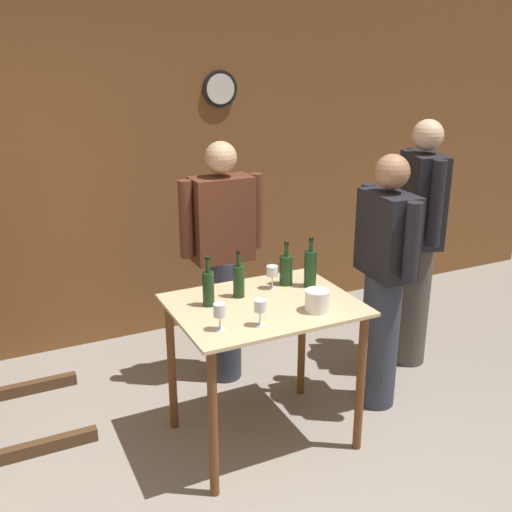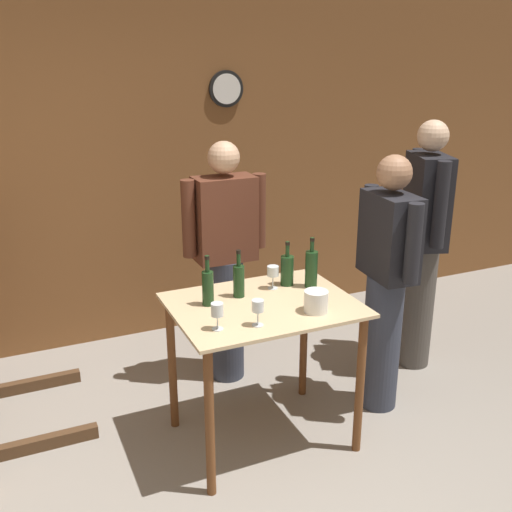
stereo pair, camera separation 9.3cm
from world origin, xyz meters
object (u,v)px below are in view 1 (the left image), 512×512
object	(u,v)px
wine_bottle_far_left	(208,287)
wine_glass_near_right	(272,272)
wine_bottle_left	(239,280)
wine_bottle_right	(310,268)
wine_glass_near_left	(220,311)
person_visitor_with_scarf	(384,279)
ice_bucket	(317,301)
person_host	(223,259)
wine_bottle_center	(286,269)
person_visitor_bearded	(418,240)
wine_glass_near_center	(260,307)

from	to	relation	value
wine_bottle_far_left	wine_glass_near_right	xyz separation A→B (m)	(0.43, 0.07, -0.00)
wine_bottle_left	wine_bottle_right	xyz separation A→B (m)	(0.45, -0.04, 0.01)
wine_glass_near_left	person_visitor_with_scarf	bearing A→B (deg)	10.63
ice_bucket	person_host	distance (m)	1.00
wine_bottle_left	wine_bottle_right	distance (m)	0.45
wine_bottle_center	wine_glass_near_right	distance (m)	0.11
person_host	person_visitor_with_scarf	size ratio (longest dim) A/B	1.02
wine_glass_near_left	person_host	bearing A→B (deg)	66.54
wine_bottle_left	ice_bucket	world-z (taller)	wine_bottle_left
wine_bottle_left	person_visitor_bearded	bearing A→B (deg)	8.75
ice_bucket	wine_bottle_left	bearing A→B (deg)	129.37
wine_bottle_right	wine_bottle_center	bearing A→B (deg)	142.48
wine_bottle_left	wine_glass_near_center	size ratio (longest dim) A/B	1.99
wine_glass_near_right	person_visitor_bearded	distance (m)	1.28
wine_bottle_center	wine_bottle_far_left	bearing A→B (deg)	-170.31
wine_bottle_far_left	wine_bottle_center	bearing A→B (deg)	9.69
person_host	person_visitor_bearded	world-z (taller)	person_visitor_bearded
wine_glass_near_left	person_visitor_bearded	bearing A→B (deg)	18.33
wine_bottle_left	person_visitor_with_scarf	distance (m)	0.95
person_host	person_visitor_with_scarf	xyz separation A→B (m)	(0.77, -0.75, -0.01)
person_visitor_bearded	wine_glass_near_left	bearing A→B (deg)	-161.67
wine_bottle_center	person_visitor_bearded	distance (m)	1.18
ice_bucket	person_visitor_with_scarf	world-z (taller)	person_visitor_with_scarf
ice_bucket	wine_bottle_center	bearing A→B (deg)	85.15
wine_bottle_left	wine_bottle_right	size ratio (longest dim) A/B	0.91
wine_bottle_far_left	ice_bucket	world-z (taller)	wine_bottle_far_left
wine_bottle_far_left	ice_bucket	bearing A→B (deg)	-32.86
wine_bottle_left	wine_glass_near_center	bearing A→B (deg)	-98.47
wine_glass_near_center	person_visitor_with_scarf	bearing A→B (deg)	15.04
wine_bottle_center	wine_bottle_right	distance (m)	0.15
wine_bottle_far_left	wine_bottle_left	world-z (taller)	wine_bottle_far_left
wine_bottle_right	person_visitor_with_scarf	size ratio (longest dim) A/B	0.19
person_host	wine_glass_near_left	bearing A→B (deg)	-113.46
wine_bottle_far_left	person_visitor_with_scarf	bearing A→B (deg)	-4.40
wine_bottle_center	wine_glass_near_left	xyz separation A→B (m)	(-0.60, -0.40, 0.00)
wine_glass_near_center	person_visitor_bearded	bearing A→B (deg)	21.90
wine_glass_near_center	person_host	distance (m)	1.05
wine_bottle_center	wine_glass_near_center	size ratio (longest dim) A/B	1.93
wine_glass_near_left	person_visitor_with_scarf	world-z (taller)	person_visitor_with_scarf
wine_bottle_center	wine_glass_near_center	xyz separation A→B (m)	(-0.39, -0.45, 0.00)
wine_bottle_left	wine_bottle_right	bearing A→B (deg)	-4.82
person_visitor_with_scarf	person_visitor_bearded	distance (m)	0.67
wine_glass_near_right	wine_bottle_far_left	bearing A→B (deg)	-170.72
person_visitor_with_scarf	person_visitor_bearded	size ratio (longest dim) A/B	0.92
wine_bottle_far_left	wine_glass_near_left	size ratio (longest dim) A/B	2.01
wine_bottle_right	person_host	distance (m)	0.73
wine_bottle_left	wine_bottle_center	world-z (taller)	wine_bottle_left
wine_bottle_left	wine_bottle_center	xyz separation A→B (m)	(0.34, 0.05, -0.01)
wine_glass_near_center	person_visitor_bearded	distance (m)	1.68
wine_glass_near_left	wine_bottle_far_left	bearing A→B (deg)	78.79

